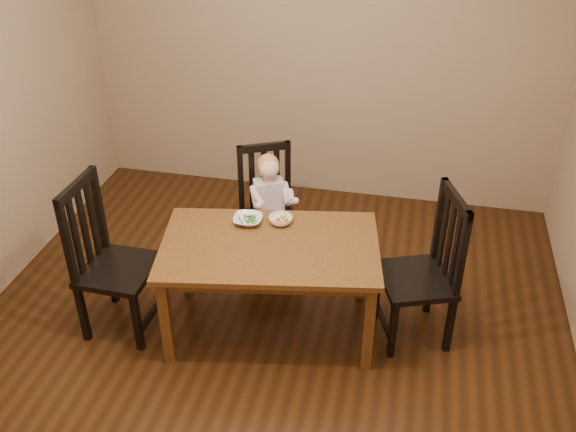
% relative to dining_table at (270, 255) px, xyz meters
% --- Properties ---
extents(room, '(4.01, 4.01, 2.71)m').
position_rel_dining_table_xyz_m(room, '(-0.01, -0.07, 0.75)').
color(room, '#3B1F0C').
rests_on(room, ground).
extents(dining_table, '(1.48, 1.03, 0.68)m').
position_rel_dining_table_xyz_m(dining_table, '(0.00, 0.00, 0.00)').
color(dining_table, '#4A2B11').
rests_on(dining_table, room).
extents(chair_child, '(0.54, 0.53, 0.95)m').
position_rel_dining_table_xyz_m(chair_child, '(-0.19, 0.73, -0.15)').
color(chair_child, black).
rests_on(chair_child, room).
extents(chair_left, '(0.46, 0.48, 1.08)m').
position_rel_dining_table_xyz_m(chair_left, '(-1.02, -0.17, -0.08)').
color(chair_left, black).
rests_on(chair_left, room).
extents(chair_right, '(0.57, 0.58, 1.06)m').
position_rel_dining_table_xyz_m(chair_right, '(0.97, 0.16, -0.10)').
color(chair_right, black).
rests_on(chair_right, room).
extents(toddler, '(0.40, 0.43, 0.48)m').
position_rel_dining_table_xyz_m(toddler, '(-0.17, 0.69, -0.03)').
color(toddler, silver).
rests_on(toddler, chair_child).
extents(bowl_peas, '(0.20, 0.20, 0.05)m').
position_rel_dining_table_xyz_m(bowl_peas, '(-0.20, 0.21, 0.10)').
color(bowl_peas, white).
rests_on(bowl_peas, dining_table).
extents(bowl_veg, '(0.19, 0.19, 0.05)m').
position_rel_dining_table_xyz_m(bowl_veg, '(0.01, 0.25, 0.10)').
color(bowl_veg, white).
rests_on(bowl_veg, dining_table).
extents(fork, '(0.09, 0.09, 0.04)m').
position_rel_dining_table_xyz_m(fork, '(-0.23, 0.19, 0.12)').
color(fork, silver).
rests_on(fork, bowl_peas).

